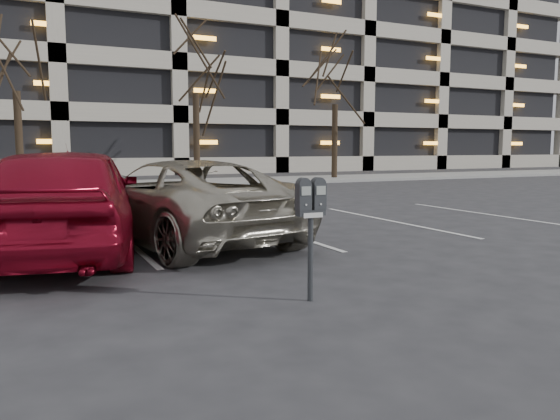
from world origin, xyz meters
name	(u,v)px	position (x,y,z in m)	size (l,w,h in m)	color
ground	(252,257)	(0.00, 0.00, 0.00)	(140.00, 140.00, 0.00)	#28282B
sidewalk	(103,185)	(0.00, 16.00, 0.06)	(80.00, 4.00, 0.12)	gray
stall_lines	(126,239)	(-1.40, 2.30, 0.01)	(16.90, 5.20, 0.00)	silver
parking_garage	(228,48)	(12.00, 33.84, 9.26)	(52.00, 20.00, 19.00)	black
tree_b	(13,30)	(-3.00, 16.00, 5.96)	(3.63, 3.63, 8.25)	black
tree_c	(195,38)	(4.00, 16.00, 6.24)	(3.80, 3.80, 8.64)	black
tree_d	(336,58)	(11.00, 16.00, 5.90)	(3.59, 3.59, 8.16)	black
parking_meter	(311,209)	(-0.32, -2.37, 0.96)	(0.32, 0.13, 1.25)	black
suv_silver	(181,201)	(-0.59, 1.67, 0.69)	(3.32, 5.35, 1.39)	#AAA391
car_red	(68,200)	(-2.38, 1.23, 0.82)	(1.94, 4.82, 1.64)	maroon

